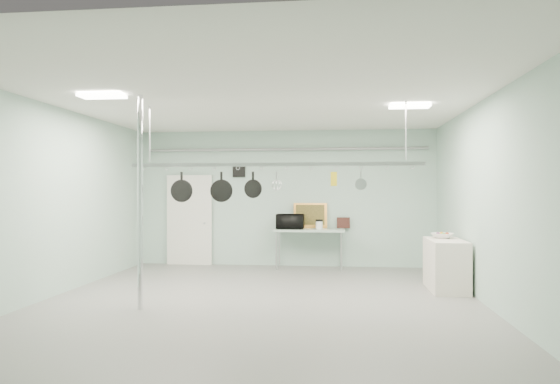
# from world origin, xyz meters

# --- Properties ---
(floor) EXTENTS (8.00, 8.00, 0.00)m
(floor) POSITION_xyz_m (0.00, 0.00, 0.00)
(floor) COLOR gray
(floor) RESTS_ON ground
(ceiling) EXTENTS (7.00, 8.00, 0.02)m
(ceiling) POSITION_xyz_m (0.00, 0.00, 3.19)
(ceiling) COLOR silver
(ceiling) RESTS_ON back_wall
(back_wall) EXTENTS (7.00, 0.02, 3.20)m
(back_wall) POSITION_xyz_m (0.00, 3.99, 1.60)
(back_wall) COLOR #9DBCAD
(back_wall) RESTS_ON floor
(right_wall) EXTENTS (0.02, 8.00, 3.20)m
(right_wall) POSITION_xyz_m (3.49, 0.00, 1.60)
(right_wall) COLOR #9DBCAD
(right_wall) RESTS_ON floor
(door) EXTENTS (1.10, 0.10, 2.20)m
(door) POSITION_xyz_m (-2.30, 3.94, 1.05)
(door) COLOR silver
(door) RESTS_ON floor
(wall_vent) EXTENTS (0.30, 0.04, 0.30)m
(wall_vent) POSITION_xyz_m (-1.10, 3.97, 2.25)
(wall_vent) COLOR black
(wall_vent) RESTS_ON back_wall
(conduit_pipe) EXTENTS (6.60, 0.07, 0.07)m
(conduit_pipe) POSITION_xyz_m (0.00, 3.90, 2.75)
(conduit_pipe) COLOR gray
(conduit_pipe) RESTS_ON back_wall
(chrome_pole) EXTENTS (0.08, 0.08, 3.20)m
(chrome_pole) POSITION_xyz_m (-1.70, -0.60, 1.60)
(chrome_pole) COLOR silver
(chrome_pole) RESTS_ON floor
(prep_table) EXTENTS (1.60, 0.70, 0.91)m
(prep_table) POSITION_xyz_m (0.60, 3.60, 0.83)
(prep_table) COLOR #A7C4B7
(prep_table) RESTS_ON floor
(side_cabinet) EXTENTS (0.60, 1.20, 0.90)m
(side_cabinet) POSITION_xyz_m (3.15, 1.40, 0.45)
(side_cabinet) COLOR silver
(side_cabinet) RESTS_ON floor
(pot_rack) EXTENTS (4.80, 0.06, 1.00)m
(pot_rack) POSITION_xyz_m (0.20, 0.30, 2.23)
(pot_rack) COLOR #B7B7BC
(pot_rack) RESTS_ON ceiling
(light_panel_left) EXTENTS (0.65, 0.30, 0.05)m
(light_panel_left) POSITION_xyz_m (-2.20, -0.80, 3.16)
(light_panel_left) COLOR white
(light_panel_left) RESTS_ON ceiling
(light_panel_right) EXTENTS (0.65, 0.30, 0.05)m
(light_panel_right) POSITION_xyz_m (2.40, 0.60, 3.16)
(light_panel_right) COLOR white
(light_panel_right) RESTS_ON ceiling
(microwave) EXTENTS (0.62, 0.43, 0.34)m
(microwave) POSITION_xyz_m (0.17, 3.54, 1.07)
(microwave) COLOR black
(microwave) RESTS_ON prep_table
(coffee_canister) EXTENTS (0.20, 0.20, 0.18)m
(coffee_canister) POSITION_xyz_m (0.83, 3.55, 0.99)
(coffee_canister) COLOR white
(coffee_canister) RESTS_ON prep_table
(painting_large) EXTENTS (0.79, 0.19, 0.58)m
(painting_large) POSITION_xyz_m (0.61, 3.90, 1.20)
(painting_large) COLOR gold
(painting_large) RESTS_ON prep_table
(painting_small) EXTENTS (0.30, 0.10, 0.25)m
(painting_small) POSITION_xyz_m (1.37, 3.90, 1.03)
(painting_small) COLOR #341712
(painting_small) RESTS_ON prep_table
(fruit_bowl) EXTENTS (0.52, 0.52, 0.10)m
(fruit_bowl) POSITION_xyz_m (3.15, 1.66, 0.95)
(fruit_bowl) COLOR silver
(fruit_bowl) RESTS_ON side_cabinet
(skillet_left) EXTENTS (0.37, 0.06, 0.49)m
(skillet_left) POSITION_xyz_m (-1.35, 0.30, 1.84)
(skillet_left) COLOR black
(skillet_left) RESTS_ON pot_rack
(skillet_mid) EXTENTS (0.37, 0.08, 0.51)m
(skillet_mid) POSITION_xyz_m (-0.68, 0.30, 1.83)
(skillet_mid) COLOR black
(skillet_mid) RESTS_ON pot_rack
(skillet_right) EXTENTS (0.31, 0.11, 0.43)m
(skillet_right) POSITION_xyz_m (-0.15, 0.30, 1.87)
(skillet_right) COLOR black
(skillet_right) RESTS_ON pot_rack
(whisk) EXTENTS (0.21, 0.21, 0.28)m
(whisk) POSITION_xyz_m (0.24, 0.30, 1.94)
(whisk) COLOR #A1A2A6
(whisk) RESTS_ON pot_rack
(grater) EXTENTS (0.10, 0.05, 0.24)m
(grater) POSITION_xyz_m (1.17, 0.30, 1.96)
(grater) COLOR gold
(grater) RESTS_ON pot_rack
(saucepan) EXTENTS (0.21, 0.16, 0.32)m
(saucepan) POSITION_xyz_m (1.60, 0.30, 1.93)
(saucepan) COLOR #ACABB0
(saucepan) RESTS_ON pot_rack
(fruit_cluster) EXTENTS (0.24, 0.24, 0.09)m
(fruit_cluster) POSITION_xyz_m (3.15, 1.66, 0.99)
(fruit_cluster) COLOR #9E2D0E
(fruit_cluster) RESTS_ON fruit_bowl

